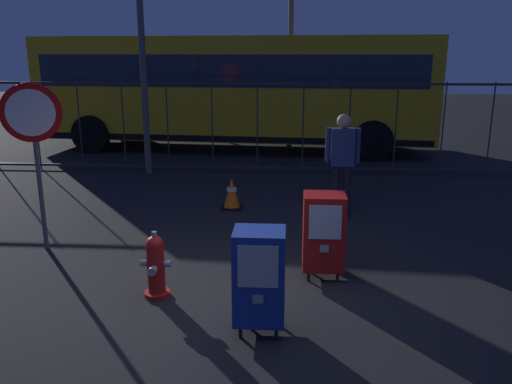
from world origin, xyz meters
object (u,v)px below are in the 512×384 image
fire_hydrant (156,266)px  bus_near (235,86)px  pedestrian (342,160)px  street_light_far_left (140,18)px  traffic_cone (232,193)px  stop_sign (33,132)px  newspaper_box_primary (324,232)px  newspaper_box_secondary (259,276)px

fire_hydrant → bus_near: bearing=90.5°
fire_hydrant → pedestrian: bearing=53.0°
street_light_far_left → bus_near: bearing=-55.7°
traffic_cone → street_light_far_left: bearing=111.8°
fire_hydrant → stop_sign: stop_sign is taller
pedestrian → bus_near: bus_near is taller
newspaper_box_primary → stop_sign: (-3.72, 0.69, 1.03)m
stop_sign → bus_near: 8.09m
newspaper_box_primary → street_light_far_left: size_ratio=0.15×
street_light_far_left → fire_hydrant: bearing=-74.1°
fire_hydrant → stop_sign: (-1.87, 1.31, 1.25)m
newspaper_box_secondary → traffic_cone: newspaper_box_secondary is taller
stop_sign → pedestrian: size_ratio=1.34×
newspaper_box_primary → newspaper_box_secondary: same height
newspaper_box_primary → stop_sign: stop_sign is taller
newspaper_box_primary → traffic_cone: size_ratio=1.92×
fire_hydrant → newspaper_box_secondary: size_ratio=0.73×
newspaper_box_secondary → street_light_far_left: size_ratio=0.15×
newspaper_box_primary → newspaper_box_secondary: 1.46m
newspaper_box_primary → bus_near: bearing=102.7°
traffic_cone → street_light_far_left: size_ratio=0.08×
traffic_cone → fire_hydrant: bearing=-97.7°
stop_sign → street_light_far_left: 14.67m
newspaper_box_secondary → pedestrian: (1.10, 3.68, 0.38)m
stop_sign → pedestrian: 4.53m
street_light_far_left → stop_sign: bearing=-79.9°
newspaper_box_primary → stop_sign: 3.92m
newspaper_box_primary → fire_hydrant: bearing=-161.3°
bus_near → pedestrian: bearing=-64.7°
newspaper_box_primary → stop_sign: size_ratio=0.46×
fire_hydrant → traffic_cone: (0.45, 3.38, -0.09)m
newspaper_box_secondary → stop_sign: 3.77m
bus_near → stop_sign: bearing=-98.2°
newspaper_box_secondary → bus_near: 10.02m
stop_sign → newspaper_box_secondary: bearing=-33.2°
newspaper_box_primary → bus_near: size_ratio=0.10×
pedestrian → newspaper_box_primary: bearing=-100.1°
traffic_cone → bus_near: 6.03m
street_light_far_left → traffic_cone: bearing=-68.2°
traffic_cone → bus_near: bus_near is taller
bus_near → street_light_far_left: 8.01m
newspaper_box_secondary → bus_near: (-1.25, 9.88, 1.14)m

